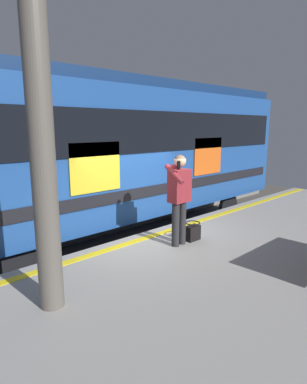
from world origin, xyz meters
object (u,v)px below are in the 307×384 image
train_carriage (123,147)px  passenger (179,193)px  handbag (193,232)px  station_column (43,162)px

train_carriage → passenger: 3.04m
train_carriage → handbag: size_ratio=28.17×
passenger → station_column: 2.81m
passenger → handbag: size_ratio=4.67×
passenger → station_column: (2.68, 0.34, 0.79)m
train_carriage → station_column: (3.62, 3.16, 0.14)m
station_column → passenger: bearing=-172.7°
train_carriage → station_column: size_ratio=2.85×
passenger → station_column: bearing=7.3°
passenger → station_column: station_column is taller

